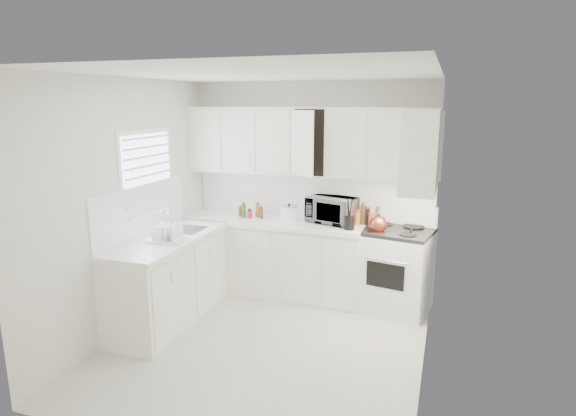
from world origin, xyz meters
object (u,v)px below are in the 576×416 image
at_px(utensil_crock, 350,214).
at_px(rice_cooker, 289,212).
at_px(tea_kettle, 378,223).
at_px(stove, 395,259).
at_px(microwave, 332,207).
at_px(dish_rack, 167,232).

bearing_deg(utensil_crock, rice_cooker, 167.49).
bearing_deg(tea_kettle, stove, 50.06).
xyz_separation_m(stove, microwave, (-0.77, 0.10, 0.53)).
bearing_deg(microwave, rice_cooker, -152.97).
bearing_deg(rice_cooker, dish_rack, -128.02).
xyz_separation_m(rice_cooker, utensil_crock, (0.77, -0.17, 0.08)).
bearing_deg(stove, dish_rack, -140.14).
bearing_deg(rice_cooker, stove, -1.16).
relative_size(microwave, rice_cooker, 2.59).
bearing_deg(microwave, utensil_crock, -27.66).
bearing_deg(stove, tea_kettle, -127.59).
xyz_separation_m(rice_cooker, dish_rack, (-0.92, -1.23, -0.01)).
bearing_deg(rice_cooker, tea_kettle, -9.50).
xyz_separation_m(tea_kettle, rice_cooker, (-1.09, 0.16, 0.01)).
distance_m(stove, utensil_crock, 0.75).
bearing_deg(microwave, tea_kettle, -6.67).
xyz_separation_m(stove, rice_cooker, (-1.27, 0.00, 0.45)).
relative_size(tea_kettle, utensil_crock, 0.66).
bearing_deg(tea_kettle, rice_cooker, 179.94).
bearing_deg(stove, microwave, -176.26).
bearing_deg(microwave, dish_rack, -120.60).
xyz_separation_m(tea_kettle, microwave, (-0.59, 0.26, 0.09)).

